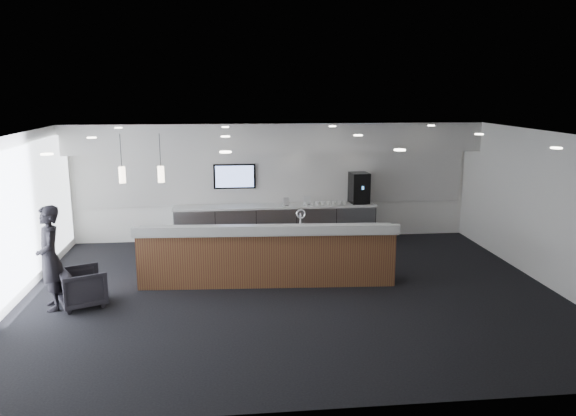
{
  "coord_description": "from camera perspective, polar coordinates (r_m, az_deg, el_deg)",
  "views": [
    {
      "loc": [
        -1.19,
        -10.04,
        3.8
      ],
      "look_at": [
        0.06,
        1.3,
        1.37
      ],
      "focal_mm": 35.0,
      "sensor_mm": 36.0,
      "label": 1
    }
  ],
  "objects": [
    {
      "name": "back_wall",
      "position": [
        14.28,
        -1.42,
        2.76
      ],
      "size": [
        10.0,
        0.02,
        3.0
      ],
      "primitive_type": "cube",
      "color": "white",
      "rests_on": "ground"
    },
    {
      "name": "ceiling_can_lights",
      "position": [
        10.14,
        0.47,
        7.34
      ],
      "size": [
        7.0,
        5.0,
        0.02
      ],
      "primitive_type": null,
      "color": "white",
      "rests_on": "ceiling"
    },
    {
      "name": "wall_tv",
      "position": [
        14.11,
        -5.45,
        3.22
      ],
      "size": [
        1.05,
        0.08,
        0.62
      ],
      "color": "black",
      "rests_on": "back_wall"
    },
    {
      "name": "cup_5",
      "position": [
        14.04,
        2.99,
        0.49
      ],
      "size": [
        0.1,
        0.1,
        0.09
      ],
      "primitive_type": "imported",
      "rotation": [
        0.0,
        0.0,
        3.23
      ],
      "color": "white",
      "rests_on": "back_credenza"
    },
    {
      "name": "pendant_left",
      "position": [
        11.02,
        -12.56,
        3.66
      ],
      "size": [
        0.12,
        0.12,
        0.3
      ],
      "primitive_type": "cylinder",
      "color": "#FFE9C6",
      "rests_on": "ceiling"
    },
    {
      "name": "cup_0",
      "position": [
        14.16,
        5.79,
        0.55
      ],
      "size": [
        0.09,
        0.09,
        0.09
      ],
      "primitive_type": "imported",
      "color": "white",
      "rests_on": "back_credenza"
    },
    {
      "name": "cup_7",
      "position": [
        14.0,
        1.86,
        0.47
      ],
      "size": [
        0.11,
        0.11,
        0.09
      ],
      "primitive_type": "imported",
      "rotation": [
        0.0,
        0.0,
        4.52
      ],
      "color": "white",
      "rests_on": "back_credenza"
    },
    {
      "name": "cup_4",
      "position": [
        14.06,
        3.55,
        0.5
      ],
      "size": [
        0.13,
        0.13,
        0.09
      ],
      "primitive_type": "imported",
      "rotation": [
        0.0,
        0.0,
        2.58
      ],
      "color": "white",
      "rests_on": "back_credenza"
    },
    {
      "name": "service_counter",
      "position": [
        11.15,
        -2.15,
        -4.78
      ],
      "size": [
        5.11,
        1.15,
        1.49
      ],
      "rotation": [
        0.0,
        0.0,
        -0.06
      ],
      "color": "#5B2C1E",
      "rests_on": "ground"
    },
    {
      "name": "coffee_machine",
      "position": [
        14.33,
        7.23,
        2.04
      ],
      "size": [
        0.48,
        0.6,
        0.77
      ],
      "rotation": [
        0.0,
        0.0,
        0.08
      ],
      "color": "black",
      "rests_on": "back_credenza"
    },
    {
      "name": "left_wall",
      "position": [
        10.98,
        -26.43,
        -1.33
      ],
      "size": [
        0.02,
        8.0,
        3.0
      ],
      "primitive_type": "cube",
      "color": "white",
      "rests_on": "ground"
    },
    {
      "name": "info_sign_right",
      "position": [
        14.01,
        1.95,
        0.78
      ],
      "size": [
        0.18,
        0.04,
        0.23
      ],
      "primitive_type": "cube",
      "rotation": [
        0.0,
        0.0,
        0.13
      ],
      "color": "silver",
      "rests_on": "back_credenza"
    },
    {
      "name": "cup_3",
      "position": [
        14.08,
        4.12,
        0.52
      ],
      "size": [
        0.12,
        0.12,
        0.09
      ],
      "primitive_type": "imported",
      "rotation": [
        0.0,
        0.0,
        1.94
      ],
      "color": "white",
      "rests_on": "back_credenza"
    },
    {
      "name": "pendant_right",
      "position": [
        11.12,
        -16.15,
        3.55
      ],
      "size": [
        0.12,
        0.12,
        0.3
      ],
      "primitive_type": "cylinder",
      "color": "#FFE9C6",
      "rests_on": "ceiling"
    },
    {
      "name": "cup_2",
      "position": [
        14.11,
        4.68,
        0.53
      ],
      "size": [
        0.12,
        0.12,
        0.09
      ],
      "primitive_type": "imported",
      "rotation": [
        0.0,
        0.0,
        1.29
      ],
      "color": "white",
      "rests_on": "back_credenza"
    },
    {
      "name": "window_blinds_wall",
      "position": [
        10.97,
        -26.23,
        -1.33
      ],
      "size": [
        0.04,
        7.36,
        2.55
      ],
      "primitive_type": "cube",
      "color": "silver",
      "rests_on": "left_wall"
    },
    {
      "name": "info_sign_left",
      "position": [
        13.89,
        -0.23,
        0.65
      ],
      "size": [
        0.15,
        0.07,
        0.21
      ],
      "primitive_type": "cube",
      "rotation": [
        0.0,
        0.0,
        0.34
      ],
      "color": "silver",
      "rests_on": "back_credenza"
    },
    {
      "name": "back_credenza",
      "position": [
        14.13,
        -1.28,
        -1.57
      ],
      "size": [
        5.06,
        0.66,
        0.95
      ],
      "color": "gray",
      "rests_on": "ground"
    },
    {
      "name": "armchair",
      "position": [
        10.71,
        -20.15,
        -7.56
      ],
      "size": [
        0.99,
        0.98,
        0.69
      ],
      "primitive_type": "imported",
      "rotation": [
        0.0,
        0.0,
        2.0
      ],
      "color": "black",
      "rests_on": "ground"
    },
    {
      "name": "cup_6",
      "position": [
        14.02,
        2.43,
        0.48
      ],
      "size": [
        0.13,
        0.13,
        0.09
      ],
      "primitive_type": "imported",
      "rotation": [
        0.0,
        0.0,
        3.87
      ],
      "color": "white",
      "rests_on": "back_credenza"
    },
    {
      "name": "ground",
      "position": [
        10.8,
        0.44,
        -8.56
      ],
      "size": [
        10.0,
        10.0,
        0.0
      ],
      "primitive_type": "plane",
      "color": "black",
      "rests_on": "ground"
    },
    {
      "name": "right_wall",
      "position": [
        12.02,
        24.87,
        -0.13
      ],
      "size": [
        0.02,
        8.0,
        3.0
      ],
      "primitive_type": "cube",
      "color": "white",
      "rests_on": "ground"
    },
    {
      "name": "alcove_panel",
      "position": [
        14.23,
        -1.42,
        3.14
      ],
      "size": [
        9.8,
        0.06,
        1.4
      ],
      "primitive_type": "cube",
      "color": "silver",
      "rests_on": "back_wall"
    },
    {
      "name": "cup_1",
      "position": [
        14.14,
        5.23,
        0.54
      ],
      "size": [
        0.13,
        0.13,
        0.09
      ],
      "primitive_type": "imported",
      "rotation": [
        0.0,
        0.0,
        0.65
      ],
      "color": "white",
      "rests_on": "back_credenza"
    },
    {
      "name": "ceiling",
      "position": [
        10.14,
        0.47,
        7.51
      ],
      "size": [
        10.0,
        8.0,
        0.02
      ],
      "primitive_type": "cube",
      "color": "black",
      "rests_on": "back_wall"
    },
    {
      "name": "lounge_guest",
      "position": [
        10.61,
        -23.04,
        -4.69
      ],
      "size": [
        0.65,
        0.79,
        1.85
      ],
      "primitive_type": "imported",
      "rotation": [
        0.0,
        0.0,
        -1.21
      ],
      "color": "black",
      "rests_on": "ground"
    },
    {
      "name": "soffit_bulkhead",
      "position": [
        13.69,
        -1.29,
        7.22
      ],
      "size": [
        10.0,
        0.9,
        0.7
      ],
      "primitive_type": "cube",
      "color": "silver",
      "rests_on": "back_wall"
    }
  ]
}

